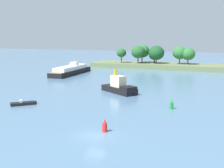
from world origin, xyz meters
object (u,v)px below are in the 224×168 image
object	(u,v)px
fishing_skiff	(23,103)
white_riverboat	(71,70)
channel_buoy_green	(171,105)
channel_buoy_red	(105,126)
tugboat	(119,87)

from	to	relation	value
fishing_skiff	white_riverboat	xyz separation A→B (m)	(-12.60, 42.80, 1.04)
white_riverboat	channel_buoy_green	distance (m)	53.71
fishing_skiff	channel_buoy_red	world-z (taller)	channel_buoy_red
tugboat	white_riverboat	size ratio (longest dim) A/B	0.45
white_riverboat	channel_buoy_red	bearing A→B (deg)	-57.46
tugboat	white_riverboat	world-z (taller)	white_riverboat
tugboat	white_riverboat	xyz separation A→B (m)	(-26.11, 24.95, -0.00)
channel_buoy_red	fishing_skiff	bearing A→B (deg)	155.94
white_riverboat	channel_buoy_red	distance (m)	61.67
fishing_skiff	channel_buoy_green	size ratio (longest dim) A/B	2.30
channel_buoy_green	fishing_skiff	bearing A→B (deg)	-165.99
tugboat	channel_buoy_green	xyz separation A→B (m)	(13.75, -11.04, -0.52)
channel_buoy_red	channel_buoy_green	world-z (taller)	same
white_riverboat	channel_buoy_green	bearing A→B (deg)	-42.09
white_riverboat	channel_buoy_green	world-z (taller)	white_riverboat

